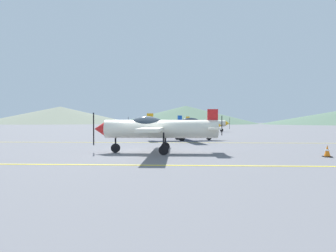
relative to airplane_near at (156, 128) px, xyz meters
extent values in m
plane|color=slate|center=(-0.69, 0.02, -1.35)|extent=(400.00, 400.00, 0.00)
cube|color=yellow|center=(-0.69, -4.38, -1.35)|extent=(80.00, 0.16, 0.01)
cube|color=yellow|center=(-0.69, 7.15, -1.35)|extent=(80.00, 0.16, 0.01)
cylinder|color=silver|center=(0.27, 0.00, -0.04)|extent=(6.17, 1.04, 1.00)
cone|color=red|center=(-3.13, -0.02, -0.04)|extent=(0.64, 0.85, 0.85)
cube|color=black|center=(-3.49, -0.02, -0.04)|extent=(0.04, 0.11, 1.81)
ellipsoid|color=#1E2833|center=(-0.55, 0.00, 0.26)|extent=(1.82, 0.83, 0.82)
cube|color=silver|center=(-0.09, 0.00, 0.01)|extent=(1.05, 7.98, 0.15)
cube|color=silver|center=(3.08, 0.02, 0.01)|extent=(0.65, 2.36, 0.09)
cube|color=red|center=(3.08, 0.02, 0.51)|extent=(0.57, 0.11, 1.09)
cylinder|color=black|center=(-2.27, -0.01, -0.64)|extent=(0.09, 0.09, 0.91)
cylinder|color=black|center=(-2.27, -0.01, -1.10)|extent=(0.51, 0.11, 0.51)
cylinder|color=black|center=(0.44, 1.00, -0.64)|extent=(0.09, 0.09, 0.91)
cylinder|color=black|center=(0.44, 1.00, -1.10)|extent=(0.51, 0.11, 0.51)
cylinder|color=black|center=(0.46, -0.99, -0.64)|extent=(0.09, 0.09, 0.91)
cylinder|color=black|center=(0.46, -0.99, -1.10)|extent=(0.51, 0.11, 0.51)
cylinder|color=#33478C|center=(1.40, 9.82, -0.04)|extent=(6.24, 2.24, 1.00)
cone|color=#F2A519|center=(4.73, 10.51, -0.04)|extent=(0.79, 0.96, 0.85)
cube|color=black|center=(5.08, 10.59, -0.04)|extent=(0.06, 0.11, 1.81)
ellipsoid|color=#1E2833|center=(2.20, 9.99, 0.26)|extent=(1.94, 1.17, 0.82)
cube|color=#33478C|center=(1.76, 9.89, 0.01)|extent=(2.61, 8.01, 0.15)
cube|color=#33478C|center=(-1.35, 9.25, 0.01)|extent=(1.10, 2.44, 0.09)
cube|color=#F2A519|center=(-1.35, 9.25, 0.51)|extent=(0.58, 0.22, 1.09)
cylinder|color=black|center=(3.89, 10.34, -0.64)|extent=(0.09, 0.09, 0.91)
cylinder|color=black|center=(3.89, 10.34, -1.10)|extent=(0.52, 0.21, 0.51)
cylinder|color=black|center=(1.43, 8.81, -0.64)|extent=(0.09, 0.09, 0.91)
cylinder|color=black|center=(1.43, 8.81, -1.10)|extent=(0.52, 0.21, 0.51)
cylinder|color=black|center=(1.02, 10.76, -0.64)|extent=(0.09, 0.09, 0.91)
cylinder|color=black|center=(1.02, 10.76, -1.10)|extent=(0.52, 0.21, 0.51)
cylinder|color=#33478C|center=(-1.59, 20.52, -0.04)|extent=(6.17, 1.03, 1.00)
cone|color=blue|center=(-4.99, 20.50, -0.04)|extent=(0.64, 0.85, 0.85)
cube|color=black|center=(-5.35, 20.50, -0.04)|extent=(0.04, 0.11, 1.81)
ellipsoid|color=#1E2833|center=(-2.41, 20.51, 0.26)|extent=(1.82, 0.83, 0.82)
cube|color=#33478C|center=(-1.95, 20.52, 0.01)|extent=(1.04, 7.98, 0.15)
cube|color=#33478C|center=(1.22, 20.53, 0.01)|extent=(0.65, 2.36, 0.09)
cube|color=blue|center=(1.22, 20.53, 0.51)|extent=(0.57, 0.11, 1.09)
cylinder|color=black|center=(-4.13, 20.50, -0.64)|extent=(0.09, 0.09, 0.91)
cylinder|color=black|center=(-4.13, 20.50, -1.10)|extent=(0.51, 0.11, 0.51)
cylinder|color=black|center=(-1.41, 21.52, -0.64)|extent=(0.09, 0.09, 0.91)
cylinder|color=black|center=(-1.41, 21.52, -1.10)|extent=(0.51, 0.11, 0.51)
cylinder|color=black|center=(-1.40, 19.52, -0.64)|extent=(0.09, 0.09, 0.91)
cylinder|color=black|center=(-1.40, 19.52, -1.10)|extent=(0.51, 0.11, 0.51)
cylinder|color=silver|center=(5.26, 29.87, -0.04)|extent=(6.20, 1.28, 1.00)
cone|color=#F2A519|center=(8.65, 29.71, -0.04)|extent=(0.67, 0.88, 0.85)
cube|color=black|center=(9.02, 29.69, -0.04)|extent=(0.04, 0.11, 1.81)
ellipsoid|color=#1E2833|center=(6.07, 29.83, 0.26)|extent=(1.85, 0.90, 0.82)
cube|color=silver|center=(5.62, 29.85, 0.01)|extent=(1.37, 8.01, 0.15)
cube|color=silver|center=(2.45, 30.00, 0.01)|extent=(0.74, 2.38, 0.09)
cube|color=#F2A519|center=(2.45, 30.00, 0.51)|extent=(0.58, 0.14, 1.09)
cylinder|color=black|center=(7.79, 29.75, -0.64)|extent=(0.09, 0.09, 0.91)
cylinder|color=black|center=(7.79, 29.75, -1.10)|extent=(0.51, 0.13, 0.51)
cylinder|color=black|center=(5.03, 28.88, -0.64)|extent=(0.09, 0.09, 0.91)
cylinder|color=black|center=(5.03, 28.88, -1.10)|extent=(0.51, 0.13, 0.51)
cylinder|color=black|center=(5.13, 30.87, -0.64)|extent=(0.09, 0.09, 0.91)
cylinder|color=black|center=(5.13, 30.87, -1.10)|extent=(0.51, 0.13, 0.51)
cube|color=black|center=(8.50, -1.40, -1.33)|extent=(0.36, 0.36, 0.04)
cone|color=orange|center=(8.50, -1.40, -1.04)|extent=(0.29, 0.29, 0.55)
cylinder|color=white|center=(8.50, -1.40, -1.01)|extent=(0.20, 0.20, 0.08)
cone|color=slate|center=(-65.54, 140.29, 3.35)|extent=(81.36, 81.36, 9.41)
cone|color=#4C6651|center=(3.88, 135.96, 3.38)|extent=(75.62, 75.62, 9.47)
camera|label=1|loc=(1.34, -15.68, 0.44)|focal=30.63mm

